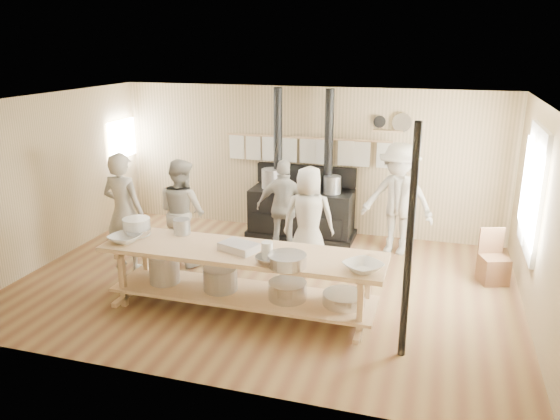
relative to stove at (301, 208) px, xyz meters
The scene contains 24 objects.
ground 2.18m from the stove, 89.82° to the right, with size 7.00×7.00×0.00m, color brown.
room_shell 2.39m from the stove, 89.82° to the right, with size 7.00×7.00×7.00m.
window_right 3.92m from the stove, 23.58° to the right, with size 0.09×1.50×1.65m.
left_opening 3.61m from the stove, behind, with size 0.00×0.90×0.90m.
stove is the anchor object (origin of this frame).
towel_rail 1.06m from the stove, 88.68° to the left, with size 3.00×0.04×0.47m.
back_wall_shelf 2.11m from the stove, 12.13° to the left, with size 0.63×0.14×0.32m.
prep_table 3.02m from the stove, 90.04° to the right, with size 3.60×0.90×0.85m.
support_post 4.11m from the stove, 59.33° to the right, with size 0.08×0.08×2.60m, color black.
cook_far_left 3.11m from the stove, 135.04° to the right, with size 0.66×0.43×1.80m, color #ABA597.
cook_left 2.27m from the stove, 130.64° to the right, with size 0.80×0.63×1.66m, color #ABA597.
cook_center 1.46m from the stove, 71.25° to the right, with size 0.78×0.50×1.59m, color #ABA597.
cook_right 0.93m from the stove, 93.53° to the right, with size 0.91×0.38×1.56m, color #ABA597.
cook_by_window 1.77m from the stove, 11.78° to the right, with size 1.18×0.68×1.83m, color #ABA597.
chair 3.36m from the stove, 19.63° to the right, with size 0.46×0.46×0.78m.
bowl_white_a 3.56m from the stove, 115.85° to the right, with size 0.39×0.39×0.10m, color white.
bowl_steel_a 3.32m from the stove, 116.93° to the right, with size 0.34×0.34×0.11m, color silver.
bowl_white_b 3.61m from the stove, 64.32° to the right, with size 0.42×0.42×0.10m, color white.
bowl_steel_b 3.40m from the stove, 82.16° to the right, with size 0.31×0.31×0.10m, color silver.
roasting_pan 3.08m from the stove, 90.28° to the right, with size 0.45×0.30×0.10m, color #B2B2B7.
mixing_bowl_large 3.44m from the stove, 78.31° to the right, with size 0.45×0.45×0.14m, color silver.
bucket_galv 2.89m from the stove, 109.92° to the right, with size 0.23×0.23×0.21m, color gray.
deep_bowl_enamel 3.30m from the stove, 118.13° to the right, with size 0.36×0.36×0.23m, color white.
pitcher 3.28m from the stove, 82.74° to the right, with size 0.14×0.14×0.22m, color white.
Camera 1 is at (2.29, -6.85, 3.34)m, focal length 35.00 mm.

